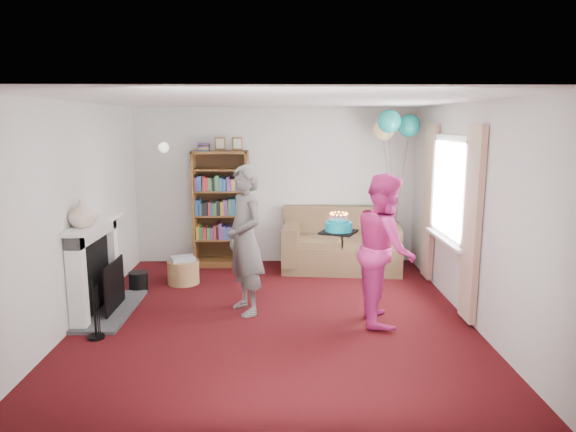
{
  "coord_description": "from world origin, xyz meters",
  "views": [
    {
      "loc": [
        0.07,
        -5.75,
        2.27
      ],
      "look_at": [
        0.17,
        0.6,
        1.1
      ],
      "focal_mm": 32.0,
      "sensor_mm": 36.0,
      "label": 1
    }
  ],
  "objects_px": {
    "person_striped": "(245,240)",
    "person_magenta": "(385,249)",
    "birthday_cake": "(339,227)",
    "sofa": "(341,246)",
    "bookcase": "(221,209)"
  },
  "relations": [
    {
      "from": "birthday_cake",
      "to": "bookcase",
      "type": "bearing_deg",
      "value": 121.77
    },
    {
      "from": "person_striped",
      "to": "person_magenta",
      "type": "height_order",
      "value": "person_striped"
    },
    {
      "from": "bookcase",
      "to": "birthday_cake",
      "type": "relative_size",
      "value": 5.7
    },
    {
      "from": "sofa",
      "to": "person_magenta",
      "type": "bearing_deg",
      "value": -78.09
    },
    {
      "from": "bookcase",
      "to": "birthday_cake",
      "type": "height_order",
      "value": "bookcase"
    },
    {
      "from": "sofa",
      "to": "birthday_cake",
      "type": "relative_size",
      "value": 5.0
    },
    {
      "from": "person_striped",
      "to": "birthday_cake",
      "type": "xyz_separation_m",
      "value": [
        1.06,
        -0.43,
        0.24
      ]
    },
    {
      "from": "person_striped",
      "to": "birthday_cake",
      "type": "bearing_deg",
      "value": 40.22
    },
    {
      "from": "person_striped",
      "to": "person_magenta",
      "type": "xyz_separation_m",
      "value": [
        1.6,
        -0.3,
        -0.04
      ]
    },
    {
      "from": "bookcase",
      "to": "person_magenta",
      "type": "bearing_deg",
      "value": -48.81
    },
    {
      "from": "birthday_cake",
      "to": "sofa",
      "type": "bearing_deg",
      "value": 82.35
    },
    {
      "from": "bookcase",
      "to": "person_striped",
      "type": "bearing_deg",
      "value": -76.22
    },
    {
      "from": "bookcase",
      "to": "person_magenta",
      "type": "relative_size",
      "value": 1.19
    },
    {
      "from": "bookcase",
      "to": "person_magenta",
      "type": "height_order",
      "value": "bookcase"
    },
    {
      "from": "sofa",
      "to": "bookcase",
      "type": "bearing_deg",
      "value": 179.02
    }
  ]
}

